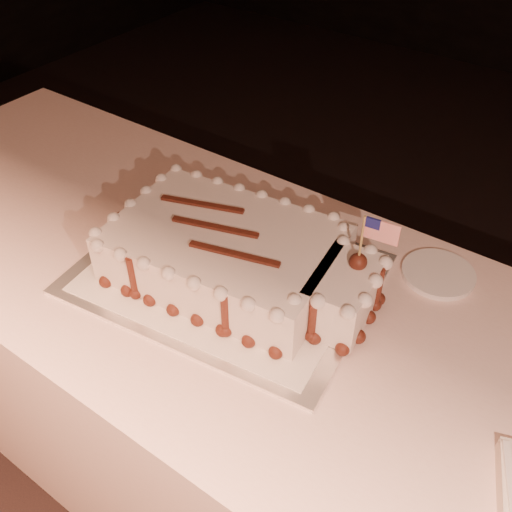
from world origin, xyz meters
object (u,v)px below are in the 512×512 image
Objects in this scene: side_plate at (438,274)px; sheet_cake at (239,257)px; cake_board at (226,274)px; banquet_table at (258,400)px.

sheet_cake is at bearing -142.72° from side_plate.
side_plate is (0.38, 0.27, 0.00)m from cake_board.
banquet_table is 0.44m from sheet_cake.
side_plate is at bearing 37.28° from sheet_cake.
sheet_cake is (0.03, 0.00, 0.06)m from cake_board.
cake_board is 3.92× the size of side_plate.
banquet_table is at bearing -12.66° from sheet_cake.
banquet_table is at bearing -12.71° from cake_board.
sheet_cake is (-0.06, 0.01, 0.44)m from banquet_table.
side_plate is (0.29, 0.28, 0.38)m from banquet_table.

